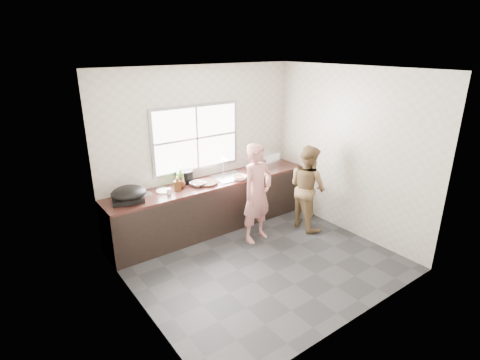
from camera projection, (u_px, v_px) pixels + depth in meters
floor at (261, 261)px, 5.50m from camera, size 3.60×3.20×0.01m
ceiling at (265, 69)px, 4.57m from camera, size 3.60×3.20×0.01m
wall_back at (201, 149)px, 6.25m from camera, size 3.60×0.01×2.70m
wall_left at (133, 206)px, 4.03m from camera, size 0.01×3.20×2.70m
wall_right at (349, 152)px, 6.03m from camera, size 0.01×3.20×2.70m
wall_front at (363, 215)px, 3.82m from camera, size 3.60×0.01×2.70m
cabinet at (213, 206)px, 6.33m from camera, size 3.60×0.62×0.82m
countertop at (212, 182)px, 6.18m from camera, size 3.60×0.64×0.04m
sink at (230, 177)px, 6.37m from camera, size 0.55×0.45×0.02m
faucet at (223, 166)px, 6.47m from camera, size 0.02×0.02×0.30m
window_frame at (196, 138)px, 6.11m from camera, size 1.60×0.05×1.10m
window_glazing at (197, 138)px, 6.09m from camera, size 1.50×0.01×1.00m
woman at (257, 196)px, 5.87m from camera, size 0.59×0.44×1.49m
person_side at (308, 187)px, 6.30m from camera, size 0.61×0.75×1.45m
cutting_board at (206, 183)px, 6.06m from camera, size 0.41×0.41×0.04m
cleaver at (195, 183)px, 5.97m from camera, size 0.22×0.18×0.01m
bowl_mince at (198, 184)px, 5.97m from camera, size 0.29×0.29×0.06m
bowl_crabs at (240, 178)px, 6.24m from camera, size 0.21×0.21×0.06m
bowl_held at (238, 176)px, 6.33m from camera, size 0.25×0.25×0.07m
black_pot at (185, 176)px, 6.10m from camera, size 0.35×0.35×0.20m
plate_food at (164, 191)px, 5.75m from camera, size 0.27×0.27×0.02m
bottle_green at (180, 177)px, 5.89m from camera, size 0.14×0.14×0.33m
bottle_brown_tall at (177, 184)px, 5.77m from camera, size 0.12×0.12×0.21m
bottle_brown_short at (181, 183)px, 5.86m from camera, size 0.15×0.15×0.17m
glass_jar at (169, 191)px, 5.63m from camera, size 0.07×0.07×0.09m
burner at (127, 198)px, 5.42m from camera, size 0.53×0.53×0.07m
wok at (129, 193)px, 5.29m from camera, size 0.60×0.60×0.18m
dish_rack at (268, 160)px, 6.86m from camera, size 0.39×0.29×0.27m
pot_lid_left at (145, 194)px, 5.64m from camera, size 0.26×0.26×0.01m
pot_lid_right at (163, 189)px, 5.83m from camera, size 0.23×0.23×0.01m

